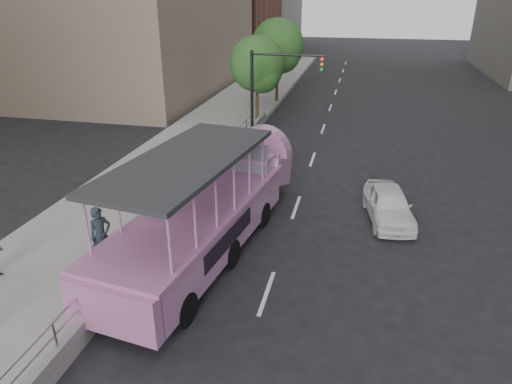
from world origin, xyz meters
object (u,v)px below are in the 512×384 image
at_px(car, 389,204).
at_px(street_tree_near, 258,66).
at_px(pedestrian_near, 101,236).
at_px(street_tree_far, 279,48).
at_px(duck_boat, 213,207).
at_px(parking_sign, 226,147).
at_px(traffic_signal, 273,82).

xyz_separation_m(car, street_tree_near, (-7.93, 12.24, 3.16)).
distance_m(pedestrian_near, street_tree_near, 18.13).
bearing_deg(street_tree_far, pedestrian_near, -92.76).
height_order(duck_boat, street_tree_far, street_tree_far).
relative_size(car, parking_sign, 1.44).
distance_m(parking_sign, traffic_signal, 6.74).
height_order(pedestrian_near, street_tree_near, street_tree_near).
relative_size(car, street_tree_near, 0.67).
bearing_deg(parking_sign, car, -18.26).
relative_size(pedestrian_near, traffic_signal, 0.37).
bearing_deg(car, street_tree_far, 103.20).
distance_m(duck_boat, street_tree_far, 21.64).
relative_size(pedestrian_near, street_tree_far, 0.30).
bearing_deg(street_tree_near, street_tree_far, 88.09).
relative_size(pedestrian_near, parking_sign, 0.72).
height_order(duck_boat, pedestrian_near, duck_boat).
distance_m(parking_sign, street_tree_near, 10.12).
height_order(pedestrian_near, traffic_signal, traffic_signal).
xyz_separation_m(car, pedestrian_near, (-8.88, -5.68, 0.61)).
bearing_deg(pedestrian_near, street_tree_near, 29.09).
bearing_deg(pedestrian_near, traffic_signal, 22.16).
bearing_deg(parking_sign, street_tree_near, 94.22).
bearing_deg(duck_boat, street_tree_far, 94.41).
height_order(traffic_signal, street_tree_near, street_tree_near).
distance_m(car, pedestrian_near, 10.56).
bearing_deg(duck_boat, traffic_signal, 91.21).
distance_m(car, parking_sign, 7.65).
relative_size(car, street_tree_far, 0.60).
height_order(parking_sign, traffic_signal, traffic_signal).
xyz_separation_m(pedestrian_near, traffic_signal, (2.55, 14.49, 2.24)).
bearing_deg(duck_boat, street_tree_near, 96.86).
relative_size(car, traffic_signal, 0.74).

